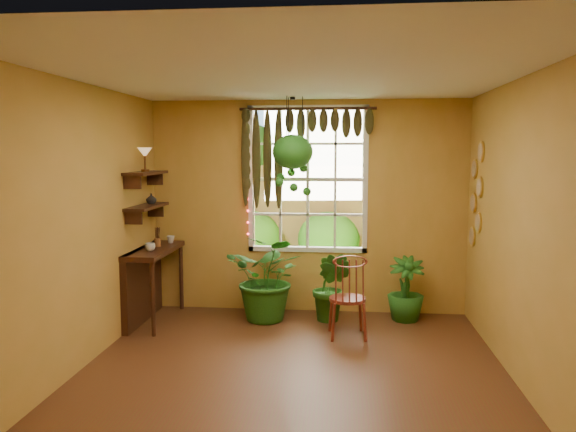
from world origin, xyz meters
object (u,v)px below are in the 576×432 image
Objects in this scene: potted_plant_left at (269,277)px; potted_plant_mid at (331,287)px; windsor_chair at (348,309)px; hanging_basket at (293,156)px; counter_ledge at (146,276)px.

potted_plant_left is 0.77m from potted_plant_mid.
potted_plant_left is 1.24× the size of potted_plant_mid.
windsor_chair is at bearing -71.21° from potted_plant_mid.
hanging_basket is at bearing 129.73° from windsor_chair.
potted_plant_mid is at bearing 102.52° from windsor_chair.
counter_ledge is 1.12× the size of potted_plant_left.
hanging_basket reaches higher than potted_plant_mid.
windsor_chair is 0.61m from potted_plant_mid.
potted_plant_left is 1.49m from hanging_basket.
hanging_basket reaches higher than windsor_chair.
counter_ledge is at bearing -173.56° from potted_plant_left.
potted_plant_left is at bearing 144.27° from windsor_chair.
potted_plant_mid is at bearing 2.20° from potted_plant_left.
hanging_basket reaches higher than counter_ledge.
potted_plant_mid is 0.72× the size of hanging_basket.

